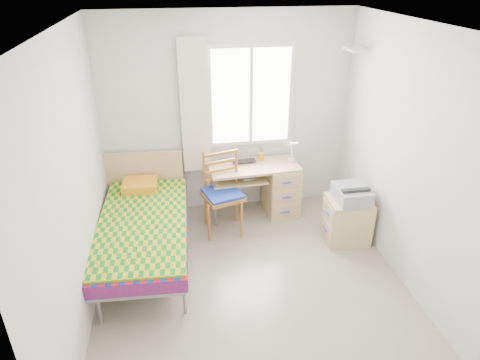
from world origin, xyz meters
name	(u,v)px	position (x,y,z in m)	size (l,w,h in m)	color
floor	(252,285)	(0.00, 0.00, 0.00)	(3.50, 3.50, 0.00)	#BCAD93
ceiling	(256,27)	(0.00, 0.00, 2.60)	(3.50, 3.50, 0.00)	white
wall_back	(227,116)	(0.00, 1.75, 1.30)	(3.20, 3.20, 0.00)	silver
wall_left	(74,188)	(-1.60, 0.00, 1.30)	(3.50, 3.50, 0.00)	silver
wall_right	(414,163)	(1.60, 0.00, 1.30)	(3.50, 3.50, 0.00)	silver
window	(251,96)	(0.30, 1.73, 1.55)	(1.10, 0.04, 1.30)	white
curtain	(195,108)	(-0.42, 1.68, 1.45)	(0.35, 0.05, 1.70)	beige
floating_shelf	(356,49)	(1.49, 1.40, 2.15)	(0.20, 0.32, 0.03)	white
bed	(143,223)	(-1.12, 0.72, 0.44)	(1.07, 2.14, 0.91)	gray
desk	(276,186)	(0.59, 1.42, 0.39)	(1.19, 0.60, 0.72)	tan
chair	(223,189)	(-0.15, 1.13, 0.58)	(0.55, 0.55, 1.04)	brown
cabinet	(347,220)	(1.29, 0.65, 0.28)	(0.54, 0.49, 0.55)	tan
printer	(352,194)	(1.30, 0.63, 0.65)	(0.37, 0.43, 0.19)	#A1A3A9
laptop	(245,163)	(0.19, 1.50, 0.74)	(0.31, 0.20, 0.02)	black
pen_cup	(261,156)	(0.41, 1.59, 0.77)	(0.08, 0.08, 0.10)	orange
task_lamp	(290,148)	(0.74, 1.36, 0.96)	(0.22, 0.31, 0.37)	white
book	(242,177)	(0.13, 1.39, 0.59)	(0.16, 0.21, 0.02)	gray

